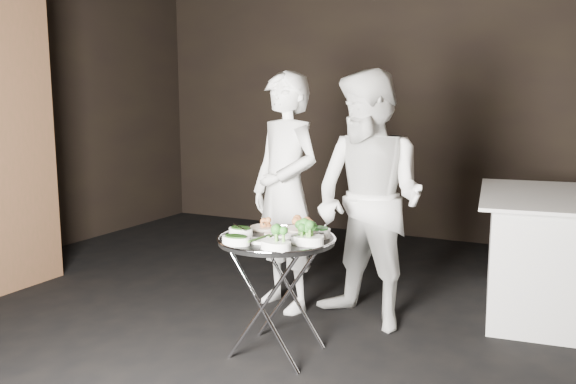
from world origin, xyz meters
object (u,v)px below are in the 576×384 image
at_px(serving_tray, 277,239).
at_px(waiter_left, 285,192).
at_px(tray_stand, 277,291).
at_px(waiter_right, 369,200).

height_order(serving_tray, waiter_left, waiter_left).
bearing_deg(tray_stand, waiter_left, 112.70).
bearing_deg(waiter_right, serving_tray, -95.62).
bearing_deg(waiter_left, tray_stand, -42.58).
distance_m(serving_tray, waiter_left, 0.80).
height_order(tray_stand, waiter_right, waiter_right).
relative_size(waiter_left, waiter_right, 1.00).
xyz_separation_m(tray_stand, serving_tray, (0.00, -0.00, 0.31)).
distance_m(serving_tray, waiter_right, 0.76).
bearing_deg(tray_stand, serving_tray, -90.00).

